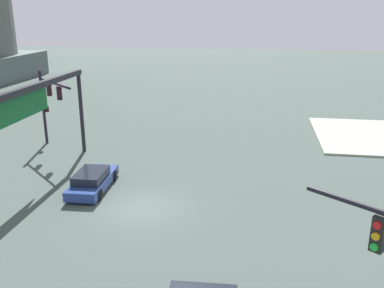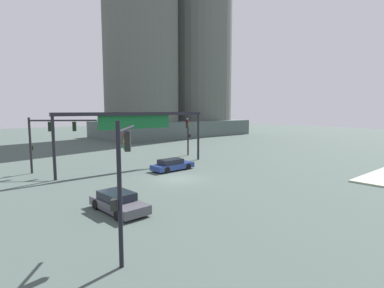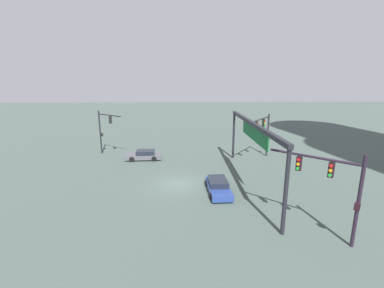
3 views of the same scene
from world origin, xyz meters
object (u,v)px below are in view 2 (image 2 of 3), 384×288
at_px(sedan_car_approaching, 172,165).
at_px(sedan_car_waiting_far, 118,202).
at_px(traffic_signal_opposite_side, 48,134).
at_px(traffic_signal_cross_street, 188,128).
at_px(traffic_signal_near_corner, 123,168).

bearing_deg(sedan_car_approaching, sedan_car_waiting_far, -144.58).
distance_m(traffic_signal_opposite_side, sedan_car_waiting_far, 15.56).
xyz_separation_m(traffic_signal_opposite_side, sedan_car_approaching, (10.23, -7.05, -3.40)).
bearing_deg(traffic_signal_opposite_side, sedan_car_waiting_far, -54.92).
height_order(traffic_signal_opposite_side, traffic_signal_cross_street, traffic_signal_cross_street).
bearing_deg(sedan_car_waiting_far, traffic_signal_near_corner, -27.48).
bearing_deg(traffic_signal_opposite_side, traffic_signal_cross_street, 32.81).
relative_size(traffic_signal_near_corner, traffic_signal_cross_street, 1.02).
relative_size(traffic_signal_opposite_side, sedan_car_approaching, 1.18).
bearing_deg(sedan_car_waiting_far, sedan_car_approaching, 125.27).
bearing_deg(sedan_car_approaching, traffic_signal_cross_street, 37.25).
height_order(traffic_signal_near_corner, traffic_signal_cross_street, traffic_signal_near_corner).
xyz_separation_m(traffic_signal_near_corner, traffic_signal_cross_street, (20.36, 19.75, 0.01)).
relative_size(traffic_signal_cross_street, sedan_car_waiting_far, 1.29).
distance_m(traffic_signal_near_corner, sedan_car_waiting_far, 6.93).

